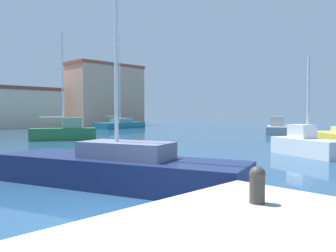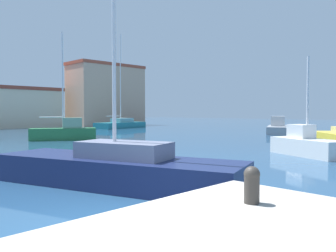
# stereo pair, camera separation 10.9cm
# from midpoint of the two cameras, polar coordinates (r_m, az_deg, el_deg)

# --- Properties ---
(water) EXTENTS (160.00, 160.00, 0.00)m
(water) POSITION_cam_midpoint_polar(r_m,az_deg,el_deg) (31.44, -8.02, -1.84)
(water) COLOR navy
(water) RESTS_ON ground
(mooring_bollard) EXTENTS (0.26, 0.26, 0.59)m
(mooring_bollard) POSITION_cam_midpoint_polar(r_m,az_deg,el_deg) (5.67, 14.31, -9.21)
(mooring_bollard) COLOR #38332D
(mooring_bollard) RESTS_ON pier_quay
(sailboat_green_distant_north) EXTENTS (5.14, 3.80, 8.74)m
(sailboat_green_distant_north) POSITION_cam_midpoint_polar(r_m,az_deg,el_deg) (29.09, -16.69, -0.88)
(sailboat_green_distant_north) COLOR #28703D
(sailboat_green_distant_north) RESTS_ON water
(sailboat_white_inner_mooring) EXTENTS (2.92, 4.34, 5.18)m
(sailboat_white_inner_mooring) POSITION_cam_midpoint_polar(r_m,az_deg,el_deg) (19.38, 22.14, -2.89)
(sailboat_white_inner_mooring) COLOR white
(sailboat_white_inner_mooring) RESTS_ON water
(motorboat_grey_outer_mooring) EXTENTS (7.22, 4.91, 1.83)m
(motorboat_grey_outer_mooring) POSITION_cam_midpoint_polar(r_m,az_deg,el_deg) (38.77, 17.87, -0.26)
(motorboat_grey_outer_mooring) COLOR gray
(motorboat_grey_outer_mooring) RESTS_ON water
(sailboat_navy_far_right) EXTENTS (4.74, 8.44, 11.99)m
(sailboat_navy_far_right) POSITION_cam_midpoint_polar(r_m,az_deg,el_deg) (10.86, -8.41, -6.85)
(sailboat_navy_far_right) COLOR #19234C
(sailboat_navy_far_right) RESTS_ON water
(sailboat_teal_far_left) EXTENTS (8.38, 4.34, 13.11)m
(sailboat_teal_far_left) POSITION_cam_midpoint_polar(r_m,az_deg,el_deg) (48.71, -7.78, 0.32)
(sailboat_teal_far_left) COLOR #1E707A
(sailboat_teal_far_left) RESTS_ON water
(warehouse_block) EXTENTS (12.50, 9.63, 5.89)m
(warehouse_block) POSITION_cam_midpoint_polar(r_m,az_deg,el_deg) (56.20, -24.67, 2.84)
(warehouse_block) COLOR beige
(warehouse_block) RESTS_ON ground
(harbor_office) EXTENTS (12.40, 5.90, 10.22)m
(harbor_office) POSITION_cam_midpoint_polar(r_m,az_deg,el_deg) (58.67, -10.15, 5.10)
(harbor_office) COLOR tan
(harbor_office) RESTS_ON ground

